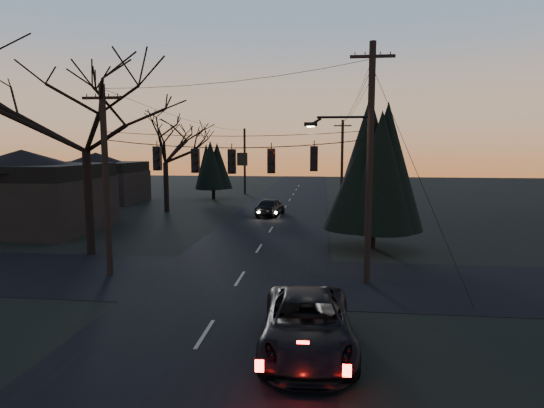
# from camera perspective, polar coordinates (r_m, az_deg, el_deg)

# --- Properties ---
(ground_plane) EXTENTS (160.00, 160.00, 0.00)m
(ground_plane) POSITION_cam_1_polar(r_m,az_deg,el_deg) (11.43, -14.02, -23.49)
(ground_plane) COLOR black
(main_road) EXTENTS (8.00, 120.00, 0.02)m
(main_road) POSITION_cam_1_polar(r_m,az_deg,el_deg) (29.96, -0.58, -3.92)
(main_road) COLOR black
(main_road) RESTS_ON ground
(cross_road) EXTENTS (60.00, 7.00, 0.02)m
(cross_road) POSITION_cam_1_polar(r_m,az_deg,el_deg) (20.35, -4.05, -9.33)
(cross_road) COLOR black
(cross_road) RESTS_ON ground
(utility_pole_right) EXTENTS (5.00, 0.30, 10.00)m
(utility_pole_right) POSITION_cam_1_polar(r_m,az_deg,el_deg) (20.12, 11.77, -9.68)
(utility_pole_right) COLOR black
(utility_pole_right) RESTS_ON ground
(utility_pole_left) EXTENTS (1.80, 0.30, 8.50)m
(utility_pole_left) POSITION_cam_1_polar(r_m,az_deg,el_deg) (22.21, -19.63, -8.35)
(utility_pole_left) COLOR black
(utility_pole_left) RESTS_ON ground
(utility_pole_far_r) EXTENTS (1.80, 0.30, 8.50)m
(utility_pole_far_r) POSITION_cam_1_polar(r_m,az_deg,el_deg) (47.57, 8.68, 0.13)
(utility_pole_far_r) COLOR black
(utility_pole_far_r) RESTS_ON ground
(utility_pole_far_l) EXTENTS (0.30, 0.30, 8.00)m
(utility_pole_far_l) POSITION_cam_1_polar(r_m,az_deg,el_deg) (56.30, -3.42, 1.29)
(utility_pole_far_l) COLOR black
(utility_pole_far_l) RESTS_ON ground
(span_signal_assembly) EXTENTS (11.50, 0.44, 1.60)m
(span_signal_assembly) POSITION_cam_1_polar(r_m,az_deg,el_deg) (19.56, -4.89, 5.55)
(span_signal_assembly) COLOR black
(span_signal_assembly) RESTS_ON ground
(bare_tree_left) EXTENTS (10.34, 10.34, 11.09)m
(bare_tree_left) POSITION_cam_1_polar(r_m,az_deg,el_deg) (26.12, -22.53, 10.97)
(bare_tree_left) COLOR black
(bare_tree_left) RESTS_ON ground
(evergreen_right) EXTENTS (4.65, 4.65, 7.75)m
(evergreen_right) POSITION_cam_1_polar(r_m,az_deg,el_deg) (26.38, 12.69, 4.15)
(evergreen_right) COLOR black
(evergreen_right) RESTS_ON ground
(bare_tree_dist) EXTENTS (6.30, 6.30, 8.81)m
(bare_tree_dist) POSITION_cam_1_polar(r_m,az_deg,el_deg) (41.34, -13.29, 7.51)
(bare_tree_dist) COLOR black
(bare_tree_dist) RESTS_ON ground
(evergreen_dist) EXTENTS (3.33, 3.33, 5.63)m
(evergreen_dist) POSITION_cam_1_polar(r_m,az_deg,el_deg) (50.56, -7.40, 4.44)
(evergreen_dist) COLOR black
(evergreen_dist) RESTS_ON ground
(house_left_near) EXTENTS (10.00, 8.00, 5.60)m
(house_left_near) POSITION_cam_1_polar(r_m,az_deg,el_deg) (35.83, -28.69, 1.53)
(house_left_near) COLOR black
(house_left_near) RESTS_ON ground
(house_left_far) EXTENTS (9.00, 7.00, 5.20)m
(house_left_far) POSITION_cam_1_polar(r_m,az_deg,el_deg) (51.06, -21.14, 3.14)
(house_left_far) COLOR black
(house_left_far) RESTS_ON ground
(suv_near) EXTENTS (2.82, 5.65, 1.54)m
(suv_near) POSITION_cam_1_polar(r_m,az_deg,el_deg) (13.42, 4.45, -14.81)
(suv_near) COLOR black
(suv_near) RESTS_ON ground
(sedan_oncoming_a) EXTENTS (2.37, 4.68, 1.53)m
(sedan_oncoming_a) POSITION_cam_1_polar(r_m,az_deg,el_deg) (38.24, -0.22, -0.35)
(sedan_oncoming_a) COLOR black
(sedan_oncoming_a) RESTS_ON ground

